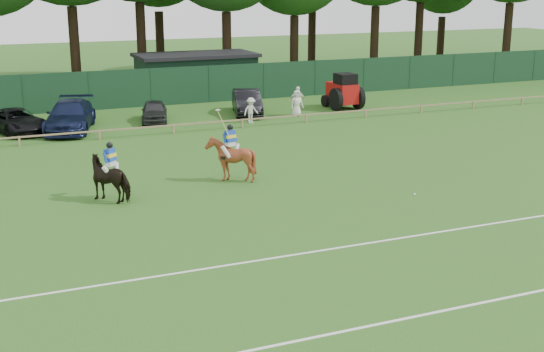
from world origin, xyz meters
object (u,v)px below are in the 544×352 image
hatch_grey (154,111)px  polo_ball (414,194)px  spectator_mid (297,101)px  utility_shed (196,75)px  estate_black (247,102)px  tractor (343,92)px  horse_dark (111,178)px  horse_chestnut (231,159)px  spectator_left (251,110)px  suv_black (16,121)px  spectator_right (297,103)px  sedan_navy (70,116)px

hatch_grey → polo_ball: (5.63, -18.80, -0.57)m
spectator_mid → utility_shed: (-3.48, 9.72, 0.64)m
spectator_mid → utility_shed: size_ratio=0.21×
polo_ball → estate_black: bearing=89.2°
utility_shed → tractor: 11.29m
horse_dark → spectator_mid: bearing=-178.1°
horse_chestnut → spectator_left: horse_chestnut is taller
hatch_grey → polo_ball: 19.63m
horse_chestnut → utility_shed: bearing=-116.9°
hatch_grey → utility_shed: bearing=72.7°
horse_dark → spectator_mid: 19.29m
hatch_grey → utility_shed: 9.79m
horse_dark → hatch_grey: 15.71m
spectator_mid → spectator_left: bearing=-154.5°
horse_dark → spectator_left: 16.03m
utility_shed → horse_chestnut: bearing=-103.6°
hatch_grey → utility_shed: (5.14, 8.28, 0.92)m
spectator_left → horse_dark: bearing=-143.3°
suv_black → utility_shed: utility_shed is taller
spectator_right → polo_ball: (-2.83, -17.08, -0.76)m
spectator_left → spectator_mid: (3.51, 1.15, 0.15)m
spectator_mid → tractor: (3.77, 1.07, 0.19)m
polo_ball → tractor: size_ratio=0.03×
hatch_grey → spectator_left: size_ratio=2.45×
suv_black → polo_ball: suv_black is taller
tractor → horse_chestnut: bearing=-133.4°
spectator_mid → polo_ball: size_ratio=19.91×
suv_black → sedan_navy: 2.88m
spectator_left → spectator_mid: size_ratio=0.83×
sedan_navy → spectator_right: bearing=12.6°
utility_shed → tractor: bearing=-50.1°
horse_chestnut → polo_ball: horse_chestnut is taller
spectator_left → estate_black: bearing=60.7°
polo_ball → utility_shed: utility_shed is taller
utility_shed → horse_dark: bearing=-114.4°
spectator_left → polo_ball: size_ratio=16.47×
horse_dark → utility_shed: (10.45, 23.06, 0.69)m
suv_black → spectator_mid: 16.40m
suv_black → spectator_right: size_ratio=2.90×
estate_black → spectator_mid: 3.14m
sedan_navy → estate_black: size_ratio=1.24×
utility_shed → suv_black: bearing=-146.6°
sedan_navy → spectator_left: (10.03, -1.80, -0.08)m
utility_shed → hatch_grey: bearing=-121.8°
horse_dark → tractor: bearing=177.3°
horse_dark → estate_black: 18.67m
horse_dark → polo_ball: horse_dark is taller
horse_chestnut → suv_black: bearing=-74.7°
estate_black → sedan_navy: bearing=-159.4°
estate_black → polo_ball: estate_black is taller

